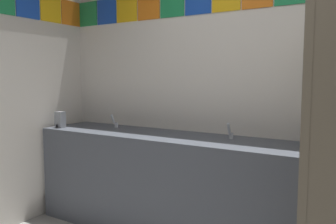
# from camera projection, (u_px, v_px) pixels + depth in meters

# --- Properties ---
(wall_back) EXTENTS (4.26, 0.09, 2.53)m
(wall_back) POSITION_uv_depth(u_px,v_px,m) (272.00, 92.00, 2.81)
(wall_back) COLOR silver
(wall_back) RESTS_ON ground_plane
(vanity_counter) EXTENTS (2.42, 0.59, 0.90)m
(vanity_counter) POSITION_uv_depth(u_px,v_px,m) (161.00, 183.00, 3.06)
(vanity_counter) COLOR #4C515B
(vanity_counter) RESTS_ON ground_plane
(faucet_left) EXTENTS (0.04, 0.10, 0.14)m
(faucet_left) POSITION_uv_depth(u_px,v_px,m) (115.00, 123.00, 3.40)
(faucet_left) COLOR silver
(faucet_left) RESTS_ON vanity_counter
(faucet_right) EXTENTS (0.04, 0.10, 0.14)m
(faucet_right) POSITION_uv_depth(u_px,v_px,m) (230.00, 133.00, 2.77)
(faucet_right) COLOR silver
(faucet_right) RESTS_ON vanity_counter
(soap_dispenser) EXTENTS (0.09, 0.09, 0.16)m
(soap_dispenser) POSITION_uv_depth(u_px,v_px,m) (60.00, 120.00, 3.43)
(soap_dispenser) COLOR gray
(soap_dispenser) RESTS_ON vanity_counter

